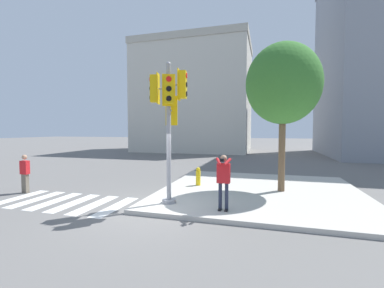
{
  "coord_description": "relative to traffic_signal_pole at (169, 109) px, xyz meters",
  "views": [
    {
      "loc": [
        3.7,
        -7.46,
        2.62
      ],
      "look_at": [
        1.31,
        0.88,
        2.16
      ],
      "focal_mm": 24.0,
      "sensor_mm": 36.0,
      "label": 1
    }
  ],
  "objects": [
    {
      "name": "person_photographer",
      "position": [
        1.89,
        -0.3,
        -2.14
      ],
      "size": [
        0.5,
        0.53,
        1.72
      ],
      "color": "black",
      "rests_on": "sidewalk_corner"
    },
    {
      "name": "traffic_signal_pole",
      "position": [
        0.0,
        0.0,
        0.0
      ],
      "size": [
        1.27,
        1.25,
        4.75
      ],
      "color": "#939399",
      "rests_on": "sidewalk_corner"
    },
    {
      "name": "street_tree",
      "position": [
        3.76,
        2.86,
        1.14
      ],
      "size": [
        2.94,
        2.94,
        5.95
      ],
      "color": "brown",
      "rests_on": "sidewalk_corner"
    },
    {
      "name": "sidewalk_corner",
      "position": [
        2.91,
        2.87,
        -3.25
      ],
      "size": [
        8.0,
        8.0,
        0.15
      ],
      "color": "#BCB7AD",
      "rests_on": "ground_plane"
    },
    {
      "name": "building_left",
      "position": [
        -5.7,
        23.81,
        3.45
      ],
      "size": [
        13.92,
        9.8,
        13.5
      ],
      "color": "beige",
      "rests_on": "ground_plane"
    },
    {
      "name": "ground_plane",
      "position": [
        -0.59,
        -0.63,
        -3.32
      ],
      "size": [
        160.0,
        160.0,
        0.0
      ],
      "primitive_type": "plane",
      "color": "slate"
    },
    {
      "name": "crosswalk_stripes",
      "position": [
        -3.92,
        -0.49,
        -3.32
      ],
      "size": [
        4.74,
        2.4,
        0.01
      ],
      "color": "silver",
      "rests_on": "ground_plane"
    },
    {
      "name": "pedestrian_distant",
      "position": [
        -6.52,
        0.19,
        -2.47
      ],
      "size": [
        0.34,
        0.2,
        1.61
      ],
      "color": "#6B6051",
      "rests_on": "ground_plane"
    },
    {
      "name": "fire_hydrant",
      "position": [
        0.23,
        2.97,
        -2.77
      ],
      "size": [
        0.21,
        0.27,
        0.81
      ],
      "color": "yellow",
      "rests_on": "sidewalk_corner"
    }
  ]
}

